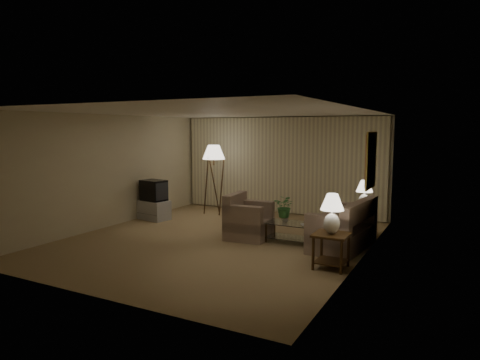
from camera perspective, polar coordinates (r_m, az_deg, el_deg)
name	(u,v)px	position (r m, az deg, el deg)	size (l,w,h in m)	color
ground	(218,240)	(9.23, -2.94, -7.97)	(7.00, 7.00, 0.00)	#937B51
room_shell	(251,154)	(10.26, 1.42, 3.42)	(6.04, 7.02, 2.72)	beige
sofa	(343,229)	(8.78, 13.51, -6.34)	(1.91, 1.23, 0.77)	gray
armchair	(249,221)	(9.27, 1.21, -5.48)	(1.03, 0.99, 0.76)	gray
side_table_near	(331,244)	(7.46, 12.06, -8.38)	(0.57, 0.57, 0.60)	#35210E
side_table_far	(363,218)	(9.94, 16.14, -4.84)	(0.46, 0.39, 0.60)	#35210E
table_lamp_near	(332,210)	(7.33, 12.18, -3.94)	(0.40, 0.40, 0.68)	silver
table_lamp_far	(364,192)	(9.84, 16.25, -1.53)	(0.36, 0.36, 0.63)	silver
coffee_table	(291,229)	(9.01, 6.87, -6.56)	(1.09, 0.59, 0.41)	silver
tv_cabinet	(154,210)	(11.43, -11.38, -3.94)	(0.87, 0.62, 0.50)	#B4B4B7
crt_tv	(154,190)	(11.34, -11.44, -1.36)	(0.69, 0.55, 0.54)	black
floor_lamp	(214,178)	(11.86, -3.50, 0.26)	(0.62, 0.62, 1.92)	#35210E
ottoman	(244,211)	(11.30, 0.51, -4.12)	(0.63, 0.63, 0.42)	#A76038
vase	(285,219)	(9.02, 6.00, -5.17)	(0.14, 0.14, 0.14)	white
flowers	(285,204)	(8.96, 6.02, -3.24)	(0.42, 0.37, 0.47)	#377C38
book	(301,225)	(8.80, 8.18, -5.93)	(0.15, 0.20, 0.02)	olive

